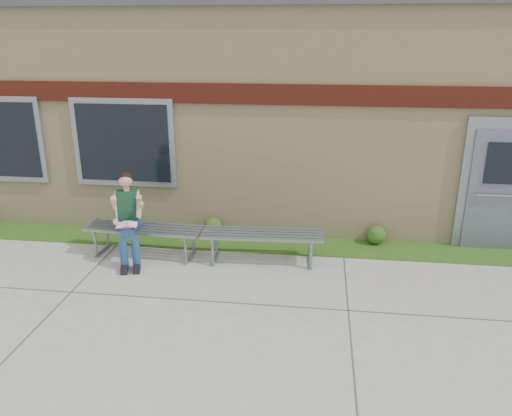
# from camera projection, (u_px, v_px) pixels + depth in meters

# --- Properties ---
(ground) EXTENTS (80.00, 80.00, 0.00)m
(ground) POSITION_uv_depth(u_px,v_px,m) (272.00, 326.00, 6.45)
(ground) COLOR #9E9E99
(ground) RESTS_ON ground
(grass_strip) EXTENTS (16.00, 0.80, 0.02)m
(grass_strip) POSITION_uv_depth(u_px,v_px,m) (286.00, 245.00, 8.88)
(grass_strip) COLOR #2C4F15
(grass_strip) RESTS_ON ground
(school_building) EXTENTS (16.20, 6.22, 4.20)m
(school_building) POSITION_uv_depth(u_px,v_px,m) (299.00, 101.00, 11.36)
(school_building) COLOR beige
(school_building) RESTS_ON ground
(bench_left) EXTENTS (1.99, 0.63, 0.51)m
(bench_left) POSITION_uv_depth(u_px,v_px,m) (144.00, 234.00, 8.38)
(bench_left) COLOR gray
(bench_left) RESTS_ON ground
(bench_right) EXTENTS (2.00, 0.65, 0.51)m
(bench_right) POSITION_uv_depth(u_px,v_px,m) (262.00, 239.00, 8.13)
(bench_right) COLOR gray
(bench_right) RESTS_ON ground
(girl) EXTENTS (0.61, 0.91, 1.48)m
(girl) POSITION_uv_depth(u_px,v_px,m) (128.00, 216.00, 8.07)
(girl) COLOR navy
(girl) RESTS_ON ground
(shrub_mid) EXTENTS (0.35, 0.35, 0.35)m
(shrub_mid) POSITION_uv_depth(u_px,v_px,m) (213.00, 227.00, 9.22)
(shrub_mid) COLOR #2C4F15
(shrub_mid) RESTS_ON grass_strip
(shrub_east) EXTENTS (0.34, 0.34, 0.34)m
(shrub_east) POSITION_uv_depth(u_px,v_px,m) (376.00, 235.00, 8.86)
(shrub_east) COLOR #2C4F15
(shrub_east) RESTS_ON grass_strip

